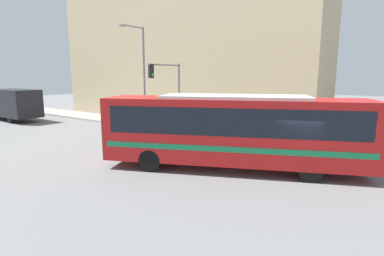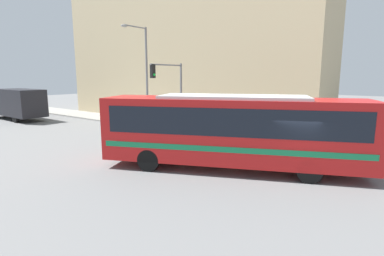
% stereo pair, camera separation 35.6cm
% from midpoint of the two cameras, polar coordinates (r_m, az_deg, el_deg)
% --- Properties ---
extents(ground_plane, '(120.00, 120.00, 0.00)m').
position_cam_midpoint_polar(ground_plane, '(13.76, 18.99, -8.51)').
color(ground_plane, slate).
extents(sidewalk, '(3.29, 70.00, 0.14)m').
position_cam_midpoint_polar(sidewalk, '(30.55, -15.02, 1.80)').
color(sidewalk, gray).
rests_on(sidewalk, ground_plane).
extents(building_facade, '(6.00, 26.95, 12.94)m').
position_cam_midpoint_polar(building_facade, '(29.72, -1.41, 14.30)').
color(building_facade, tan).
rests_on(building_facade, ground_plane).
extents(city_bus, '(6.95, 11.60, 3.37)m').
position_cam_midpoint_polar(city_bus, '(13.52, 8.43, 0.12)').
color(city_bus, red).
rests_on(city_bus, ground_plane).
extents(delivery_truck, '(2.37, 7.76, 2.95)m').
position_cam_midpoint_polar(delivery_truck, '(33.44, -30.13, 4.14)').
color(delivery_truck, black).
rests_on(delivery_truck, ground_plane).
extents(fire_hydrant, '(0.23, 0.31, 0.69)m').
position_cam_midpoint_polar(fire_hydrant, '(19.33, 14.80, -1.56)').
color(fire_hydrant, '#999999').
rests_on(fire_hydrant, sidewalk).
extents(traffic_light_pole, '(3.28, 0.35, 4.98)m').
position_cam_midpoint_polar(traffic_light_pole, '(21.78, -3.55, 8.22)').
color(traffic_light_pole, slate).
rests_on(traffic_light_pole, sidewalk).
extents(parking_meter, '(0.14, 0.14, 1.26)m').
position_cam_midpoint_polar(parking_meter, '(22.40, -0.59, 1.66)').
color(parking_meter, slate).
rests_on(parking_meter, sidewalk).
extents(street_lamp, '(2.59, 0.28, 7.91)m').
position_cam_midpoint_polar(street_lamp, '(24.98, -8.74, 11.13)').
color(street_lamp, slate).
rests_on(street_lamp, sidewalk).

